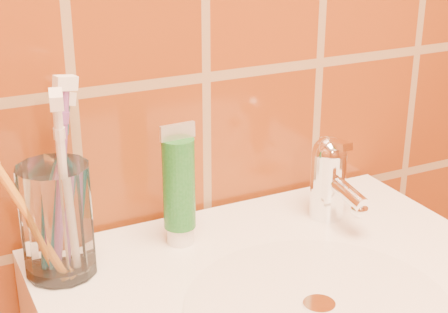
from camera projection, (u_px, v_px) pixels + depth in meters
glass_tumbler at (57, 221)px, 0.80m from camera, size 0.09×0.09×0.14m
toothpaste_tube at (179, 189)px, 0.87m from camera, size 0.05×0.04×0.16m
faucet at (330, 175)px, 0.94m from camera, size 0.05×0.11×0.12m
toothbrush_0 at (65, 189)px, 0.77m from camera, size 0.05×0.10×0.25m
toothbrush_1 at (60, 183)px, 0.82m from camera, size 0.15×0.15×0.22m
toothbrush_2 at (23, 207)px, 0.76m from camera, size 0.13×0.12×0.21m
toothbrush_3 at (61, 177)px, 0.80m from camera, size 0.08×0.07×0.24m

